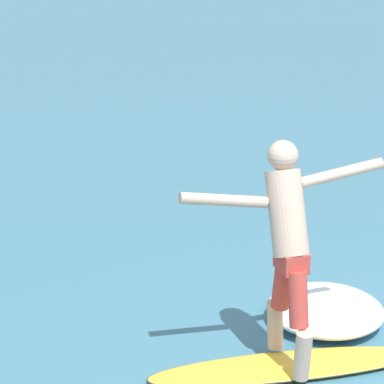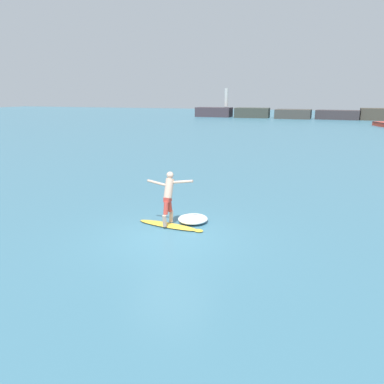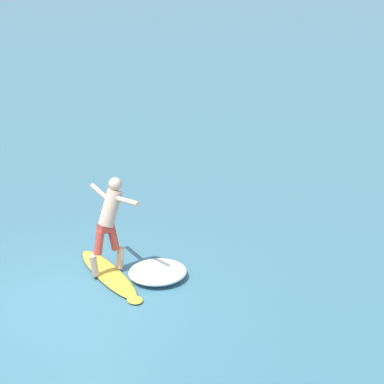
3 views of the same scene
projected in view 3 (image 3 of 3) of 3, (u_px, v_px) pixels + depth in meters
The scene contains 4 objects.
ground_plane at pixel (74, 299), 10.99m from camera, with size 200.00×200.00×0.00m, color teal.
surfboard at pixel (109, 274), 11.81m from camera, with size 2.49×0.78×0.20m.
surfer at pixel (110, 217), 11.54m from camera, with size 1.68×0.73×1.79m.
wave_foam_at_tail at pixel (158, 272), 11.70m from camera, with size 1.13×1.17×0.24m.
Camera 3 is at (8.96, -4.34, 5.39)m, focal length 60.00 mm.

